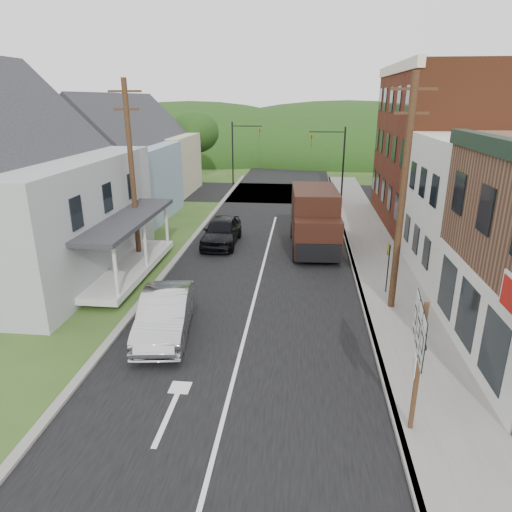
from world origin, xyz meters
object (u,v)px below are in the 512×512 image
(dark_sedan, at_px, (222,231))
(warning_sign, at_px, (388,260))
(delivery_van, at_px, (315,220))
(route_sign_cluster, at_px, (418,349))
(silver_sedan, at_px, (165,314))

(dark_sedan, bearing_deg, warning_sign, -36.83)
(delivery_van, relative_size, warning_sign, 2.70)
(route_sign_cluster, bearing_deg, silver_sedan, 157.34)
(silver_sedan, relative_size, delivery_van, 0.78)
(silver_sedan, height_order, route_sign_cluster, route_sign_cluster)
(route_sign_cluster, xyz_separation_m, warning_sign, (0.81, 8.75, -0.82))
(dark_sedan, height_order, route_sign_cluster, route_sign_cluster)
(delivery_van, height_order, warning_sign, delivery_van)
(route_sign_cluster, bearing_deg, warning_sign, 91.73)
(silver_sedan, distance_m, route_sign_cluster, 8.94)
(silver_sedan, relative_size, dark_sedan, 1.01)
(route_sign_cluster, height_order, warning_sign, route_sign_cluster)
(warning_sign, bearing_deg, route_sign_cluster, -75.12)
(silver_sedan, relative_size, warning_sign, 2.11)
(delivery_van, bearing_deg, silver_sedan, -120.77)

